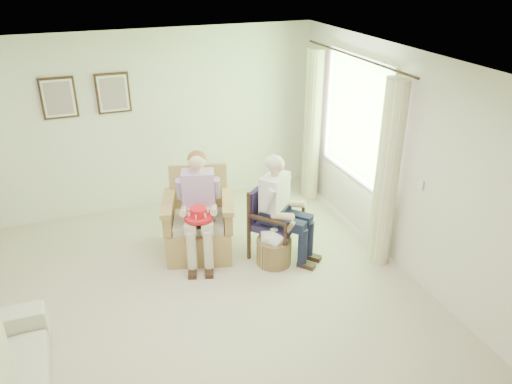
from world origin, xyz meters
TOP-DOWN VIEW (x-y plane):
  - floor at (0.00, 0.00)m, footprint 5.50×5.50m
  - back_wall at (0.00, 2.75)m, footprint 5.00×0.04m
  - right_wall at (2.50, 0.00)m, footprint 0.04×5.50m
  - ceiling at (0.00, 0.00)m, footprint 5.00×5.50m
  - window at (2.46, 1.20)m, footprint 0.13×2.50m
  - curtain_left at (2.33, 0.22)m, footprint 0.34×0.34m
  - curtain_right at (2.33, 2.18)m, footprint 0.34×0.34m
  - framed_print_left at (-1.15, 2.71)m, footprint 0.45×0.05m
  - framed_print_right at (-0.45, 2.71)m, footprint 0.45×0.05m
  - wicker_armchair at (0.28, 1.21)m, footprint 0.84×0.83m
  - wood_armchair at (1.18, 0.87)m, footprint 0.58×0.55m
  - person_wicker at (0.28, 1.07)m, footprint 0.40×0.63m
  - person_dark at (1.18, 0.72)m, footprint 0.40×0.62m
  - red_hat at (0.21, 0.87)m, footprint 0.34×0.34m
  - hatbox at (1.07, 0.60)m, footprint 0.56×0.56m

SIDE VIEW (x-z plane):
  - floor at x=0.00m, z-range 0.00..0.00m
  - hatbox at x=1.07m, z-range -0.07..0.57m
  - wicker_armchair at x=0.28m, z-range -0.20..0.88m
  - wood_armchair at x=1.18m, z-range 0.04..0.94m
  - red_hat at x=0.21m, z-range 0.64..0.78m
  - person_dark at x=1.18m, z-range 0.11..1.43m
  - person_wicker at x=0.28m, z-range 0.12..1.48m
  - curtain_left at x=2.33m, z-range 0.00..2.30m
  - curtain_right at x=2.33m, z-range 0.00..2.30m
  - back_wall at x=0.00m, z-range 0.00..2.60m
  - right_wall at x=2.50m, z-range 0.00..2.60m
  - window at x=2.46m, z-range 0.77..2.40m
  - framed_print_left at x=-1.15m, z-range 1.51..2.06m
  - framed_print_right at x=-0.45m, z-range 1.51..2.06m
  - ceiling at x=0.00m, z-range 2.59..2.61m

